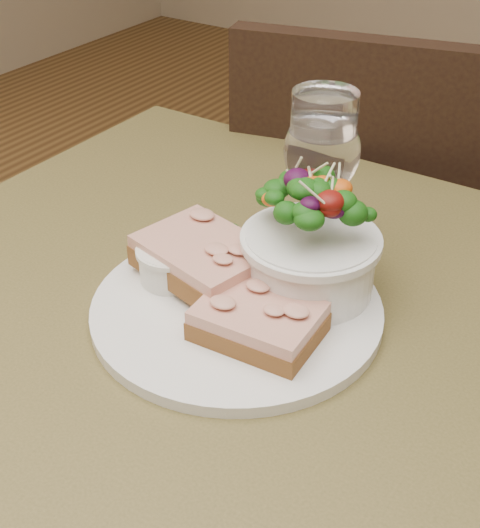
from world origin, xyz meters
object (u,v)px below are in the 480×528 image
Objects in this scene: chair_far at (367,329)px; sandwich_front at (258,321)px; wine_glass at (322,156)px; cafe_table at (223,401)px; ramekin at (172,262)px; dinner_plate at (237,309)px; salad_bowl at (311,237)px; sandwich_back at (204,257)px.

sandwich_front is (0.13, -0.62, 0.48)m from chair_far.
wine_glass reaches higher than chair_far.
cafe_table is at bearing -99.01° from wine_glass.
ramekin is (-0.07, 0.02, 0.13)m from cafe_table.
sandwich_front reaches higher than dinner_plate.
dinner_plate is 0.10m from salad_bowl.
salad_bowl is at bearing 58.66° from cafe_table.
cafe_table is 7.13× the size of sandwich_front.
wine_glass is (0.11, -0.47, 0.58)m from chair_far.
sandwich_back is at bearing 149.95° from sandwich_front.
wine_glass reaches higher than salad_bowl.
cafe_table is at bearing 166.48° from sandwich_front.
sandwich_front is (0.05, -0.01, 0.13)m from cafe_table.
wine_glass is at bearing 112.35° from salad_bowl.
sandwich_front is 0.10m from salad_bowl.
wine_glass reaches higher than ramekin.
sandwich_front is at bearing -33.85° from dinner_plate.
chair_far is 0.76m from salad_bowl.
ramekin is at bearing 164.46° from cafe_table.
dinner_plate is 0.08m from ramekin.
sandwich_front is (0.04, -0.03, 0.02)m from dinner_plate.
sandwich_front is 0.88× the size of salad_bowl.
sandwich_back is at bearing 33.82° from ramekin.
sandwich_front is at bearing -91.84° from salad_bowl.
chair_far is 6.19× the size of sandwich_back.
cafe_table is at bearing -121.34° from salad_bowl.
dinner_plate is 2.21× the size of salad_bowl.
sandwich_back is 2.25× the size of ramekin.
salad_bowl reaches higher than sandwich_back.
salad_bowl is at bearing 90.68° from chair_far.
cafe_table is 6.30× the size of salad_bowl.
sandwich_front is 0.77× the size of sandwich_back.
salad_bowl is (0.10, 0.04, 0.03)m from sandwich_back.
sandwich_back is 0.03m from ramekin.
dinner_plate is (0.00, 0.02, 0.11)m from cafe_table.
ramekin is (-0.03, -0.02, -0.01)m from sandwich_back.
sandwich_back reaches higher than dinner_plate.
ramekin is 0.18m from wine_glass.
sandwich_back reaches higher than sandwich_front.
ramekin is at bearing -154.07° from salad_bowl.
cafe_table is 4.57× the size of wine_glass.
wine_glass is (0.07, 0.11, 0.09)m from sandwich_back.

